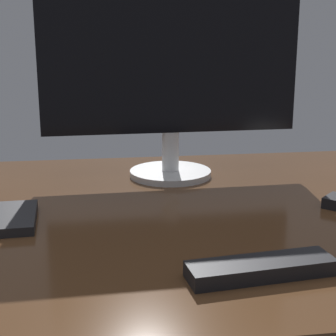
# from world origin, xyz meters

# --- Properties ---
(desk) EXTENTS (1.40, 0.84, 0.02)m
(desk) POSITION_xyz_m (0.00, 0.00, 0.01)
(desk) COLOR #4C301C
(desk) RESTS_ON ground
(monitor) EXTENTS (0.55, 0.18, 0.42)m
(monitor) POSITION_xyz_m (0.06, 0.23, 0.26)
(monitor) COLOR silver
(monitor) RESTS_ON desk
(tv_remote) EXTENTS (0.20, 0.08, 0.02)m
(tv_remote) POSITION_xyz_m (0.10, -0.28, 0.03)
(tv_remote) COLOR black
(tv_remote) RESTS_ON desk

